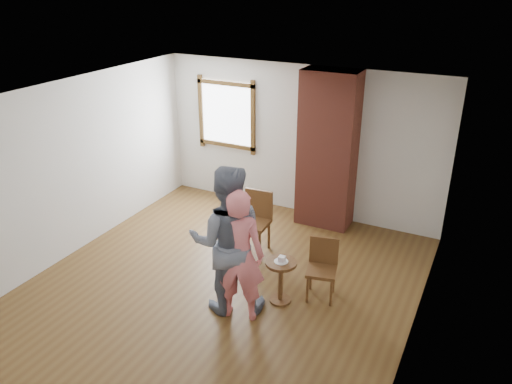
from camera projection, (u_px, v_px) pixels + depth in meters
ground at (220, 288)px, 6.81m from camera, size 5.50×5.50×0.00m
room_shell at (235, 149)px, 6.59m from camera, size 5.04×5.52×2.62m
brick_chimney at (328, 151)px, 8.08m from camera, size 0.90×0.50×2.60m
stoneware_crock at (235, 205)px, 8.78m from camera, size 0.32×0.32×0.40m
dark_pot at (259, 207)px, 8.98m from camera, size 0.19×0.19×0.15m
dining_chair_left at (256, 218)px, 7.57m from camera, size 0.46×0.46×0.95m
dining_chair_right at (322, 265)px, 6.50m from camera, size 0.45×0.45×0.81m
side_table at (281, 275)px, 6.38m from camera, size 0.40×0.40×0.60m
cake_plate at (281, 261)px, 6.30m from camera, size 0.18×0.18×0.01m
cake_slice at (282, 259)px, 6.29m from camera, size 0.08×0.07×0.06m
man at (227, 240)px, 6.05m from camera, size 1.17×1.08×1.94m
person_pink at (239, 256)px, 5.94m from camera, size 0.72×0.57×1.73m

